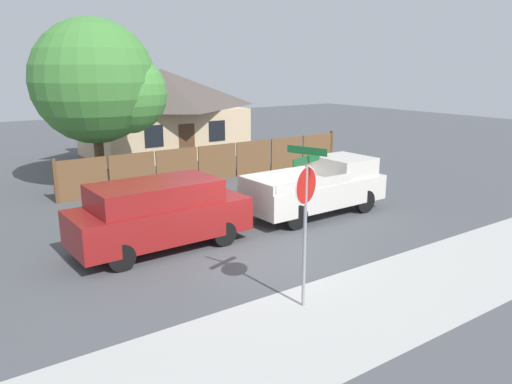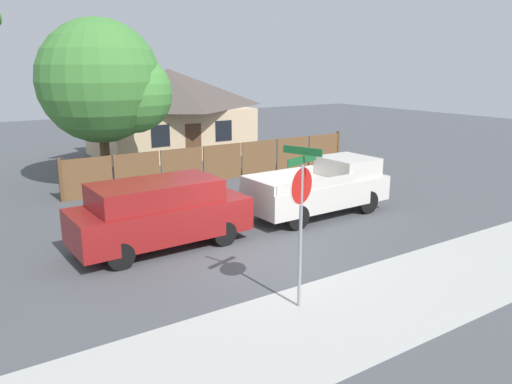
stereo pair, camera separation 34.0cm
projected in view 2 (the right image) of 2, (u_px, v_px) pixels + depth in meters
ground_plane at (259, 257)px, 13.27m from camera, size 80.00×80.00×0.00m
sidewalk_strip at (356, 310)px, 10.37m from camera, size 36.00×3.20×0.01m
wooden_fence at (222, 162)px, 22.15m from camera, size 13.91×0.12×1.67m
house at (170, 111)px, 28.14m from camera, size 8.81×6.10×4.77m
oak_tree at (107, 84)px, 20.18m from camera, size 5.23×4.98×6.82m
red_suv at (160, 212)px, 13.73m from camera, size 4.91×2.05×1.91m
orange_pickup at (322, 188)px, 16.93m from camera, size 5.07×2.03×1.85m
stop_sign at (301, 200)px, 9.99m from camera, size 0.95×0.86×3.40m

